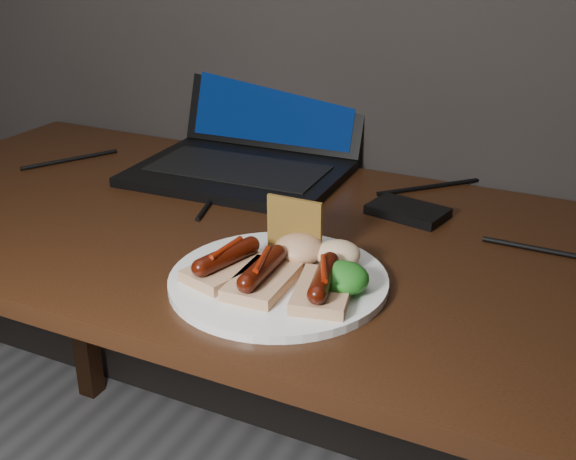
# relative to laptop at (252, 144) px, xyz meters

# --- Properties ---
(desk) EXTENTS (1.40, 0.70, 0.75)m
(desk) POSITION_rel_laptop_xyz_m (0.11, -0.26, -0.14)
(desk) COLOR #351A0D
(desk) RESTS_ON ground
(laptop) EXTENTS (0.41, 0.39, 0.25)m
(laptop) POSITION_rel_laptop_xyz_m (0.00, 0.00, 0.00)
(laptop) COLOR black
(laptop) RESTS_ON desk
(hard_drive) EXTENTS (0.14, 0.10, 0.02)m
(hard_drive) POSITION_rel_laptop_xyz_m (0.35, -0.10, -0.04)
(hard_drive) COLOR black
(hard_drive) RESTS_ON desk
(desk_cables) EXTENTS (1.03, 0.40, 0.01)m
(desk_cables) POSITION_rel_laptop_xyz_m (0.12, -0.10, -0.05)
(desk_cables) COLOR black
(desk_cables) RESTS_ON desk
(plate) EXTENTS (0.34, 0.34, 0.01)m
(plate) POSITION_rel_laptop_xyz_m (0.27, -0.41, -0.04)
(plate) COLOR white
(plate) RESTS_ON desk
(bread_sausage_left) EXTENTS (0.10, 0.13, 0.04)m
(bread_sausage_left) POSITION_rel_laptop_xyz_m (0.20, -0.44, -0.02)
(bread_sausage_left) COLOR tan
(bread_sausage_left) RESTS_ON plate
(bread_sausage_center) EXTENTS (0.07, 0.12, 0.04)m
(bread_sausage_center) POSITION_rel_laptop_xyz_m (0.26, -0.45, -0.02)
(bread_sausage_center) COLOR tan
(bread_sausage_center) RESTS_ON plate
(bread_sausage_right) EXTENTS (0.09, 0.13, 0.04)m
(bread_sausage_right) POSITION_rel_laptop_xyz_m (0.34, -0.44, -0.02)
(bread_sausage_right) COLOR tan
(bread_sausage_right) RESTS_ON plate
(crispbread) EXTENTS (0.09, 0.01, 0.08)m
(crispbread) POSITION_rel_laptop_xyz_m (0.25, -0.33, 0.00)
(crispbread) COLOR olive
(crispbread) RESTS_ON plate
(salad_greens) EXTENTS (0.07, 0.07, 0.04)m
(salad_greens) POSITION_rel_laptop_xyz_m (0.36, -0.41, -0.02)
(salad_greens) COLOR #115612
(salad_greens) RESTS_ON plate
(salsa_mound) EXTENTS (0.07, 0.07, 0.04)m
(salsa_mound) POSITION_rel_laptop_xyz_m (0.27, -0.36, -0.02)
(salsa_mound) COLOR #9A290F
(salsa_mound) RESTS_ON plate
(coleslaw_mound) EXTENTS (0.06, 0.06, 0.04)m
(coleslaw_mound) POSITION_rel_laptop_xyz_m (0.32, -0.34, -0.02)
(coleslaw_mound) COLOR white
(coleslaw_mound) RESTS_ON plate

